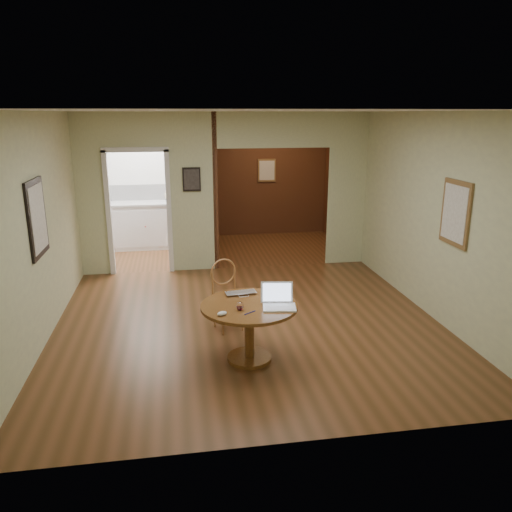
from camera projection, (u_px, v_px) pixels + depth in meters
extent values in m
plane|color=#4D2F16|center=(249.00, 324.00, 6.57)|extent=(5.00, 5.00, 0.00)
plane|color=silver|center=(248.00, 111.00, 5.83)|extent=(5.00, 5.00, 0.00)
plane|color=#B1B68D|center=(296.00, 292.00, 3.83)|extent=(5.00, 0.00, 5.00)
plane|color=#B1B68D|center=(37.00, 231.00, 5.82)|extent=(0.00, 5.00, 5.00)
plane|color=#B1B68D|center=(435.00, 217.00, 6.59)|extent=(0.00, 5.00, 5.00)
cube|color=#B1B68D|center=(92.00, 196.00, 8.23)|extent=(0.50, 2.70, 0.04)
cube|color=#B1B68D|center=(192.00, 194.00, 8.48)|extent=(0.80, 2.70, 0.04)
cube|color=#B1B68D|center=(347.00, 190.00, 8.91)|extent=(0.70, 2.70, 0.04)
plane|color=white|center=(152.00, 180.00, 10.26)|extent=(2.70, 0.00, 2.70)
plane|color=#3F1E12|center=(267.00, 175.00, 11.12)|extent=(2.70, 0.00, 2.70)
cube|color=#3F1E12|center=(210.00, 184.00, 9.73)|extent=(0.08, 2.50, 2.70)
cube|color=black|center=(37.00, 218.00, 5.78)|extent=(0.03, 0.70, 0.90)
cube|color=brown|center=(456.00, 213.00, 6.07)|extent=(0.03, 0.60, 0.80)
cube|color=black|center=(192.00, 179.00, 8.39)|extent=(0.30, 0.03, 0.40)
cube|color=white|center=(267.00, 170.00, 11.08)|extent=(0.40, 0.03, 0.50)
cube|color=white|center=(152.00, 192.00, 10.32)|extent=(2.00, 0.02, 0.32)
cylinder|color=brown|center=(249.00, 358.00, 5.61)|extent=(0.50, 0.50, 0.04)
cylinder|color=brown|center=(249.00, 333.00, 5.53)|extent=(0.11, 0.11, 0.58)
cylinder|color=brown|center=(249.00, 306.00, 5.44)|extent=(1.06, 1.06, 0.04)
cylinder|color=#A5703A|center=(228.00, 299.00, 6.31)|extent=(0.48, 0.48, 0.03)
cylinder|color=#A5703A|center=(223.00, 319.00, 6.19)|extent=(0.03, 0.03, 0.41)
cylinder|color=#A5703A|center=(243.00, 316.00, 6.31)|extent=(0.03, 0.03, 0.41)
cylinder|color=#A5703A|center=(215.00, 312.00, 6.43)|extent=(0.03, 0.03, 0.41)
cylinder|color=#A5703A|center=(234.00, 308.00, 6.55)|extent=(0.03, 0.03, 0.41)
cylinder|color=#A5703A|center=(213.00, 285.00, 6.31)|extent=(0.02, 0.02, 0.33)
cylinder|color=#A5703A|center=(235.00, 281.00, 6.45)|extent=(0.02, 0.02, 0.33)
torus|color=#A5703A|center=(223.00, 272.00, 6.35)|extent=(0.34, 0.13, 0.35)
cube|color=white|center=(279.00, 307.00, 5.33)|extent=(0.38, 0.29, 0.02)
cube|color=silver|center=(280.00, 308.00, 5.30)|extent=(0.31, 0.17, 0.00)
cube|color=white|center=(277.00, 292.00, 5.43)|extent=(0.35, 0.11, 0.23)
cube|color=#939FBB|center=(277.00, 292.00, 5.42)|extent=(0.31, 0.09, 0.19)
imported|color=silver|center=(242.00, 295.00, 5.69)|extent=(0.38, 0.27, 0.03)
ellipsoid|color=white|center=(222.00, 313.00, 5.13)|extent=(0.12, 0.09, 0.04)
cylinder|color=navy|center=(250.00, 313.00, 5.20)|extent=(0.13, 0.09, 0.01)
cube|color=white|center=(154.00, 226.00, 10.23)|extent=(2.00, 0.55, 0.90)
cube|color=#BCBBB7|center=(152.00, 203.00, 10.10)|extent=(2.06, 0.60, 0.04)
sphere|color=#B20C0C|center=(145.00, 227.00, 9.91)|extent=(0.03, 0.03, 0.03)
sphere|color=#B20C0C|center=(196.00, 225.00, 10.07)|extent=(0.03, 0.03, 0.03)
ellipsoid|color=beige|center=(171.00, 195.00, 10.11)|extent=(0.28, 0.24, 0.26)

